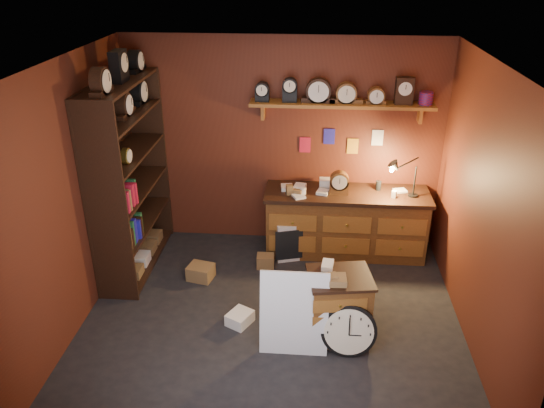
% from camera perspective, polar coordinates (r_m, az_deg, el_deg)
% --- Properties ---
extents(floor, '(4.00, 4.00, 0.00)m').
position_cam_1_polar(floor, '(5.85, -0.02, -12.11)').
color(floor, black).
rests_on(floor, ground).
extents(room_shell, '(4.02, 3.62, 2.71)m').
position_cam_1_polar(room_shell, '(5.09, 0.58, 4.15)').
color(room_shell, '#5A2415').
rests_on(room_shell, ground).
extents(shelving_unit, '(0.47, 1.60, 2.58)m').
position_cam_1_polar(shelving_unit, '(6.44, -15.42, 3.46)').
color(shelving_unit, black).
rests_on(shelving_unit, ground).
extents(workbench, '(2.06, 0.66, 1.36)m').
position_cam_1_polar(workbench, '(6.85, 7.93, -1.62)').
color(workbench, brown).
rests_on(workbench, ground).
extents(low_cabinet, '(0.70, 0.62, 0.80)m').
position_cam_1_polar(low_cabinet, '(5.45, 7.16, -10.54)').
color(low_cabinet, brown).
rests_on(low_cabinet, ground).
extents(big_round_clock, '(0.54, 0.17, 0.54)m').
position_cam_1_polar(big_round_clock, '(5.31, 8.26, -13.34)').
color(big_round_clock, black).
rests_on(big_round_clock, ground).
extents(white_panel, '(0.66, 0.18, 0.87)m').
position_cam_1_polar(white_panel, '(5.48, 2.30, -15.25)').
color(white_panel, silver).
rests_on(white_panel, ground).
extents(mini_fridge, '(0.60, 0.62, 0.50)m').
position_cam_1_polar(mini_fridge, '(6.87, 2.19, -3.37)').
color(mini_fridge, silver).
rests_on(mini_fridge, ground).
extents(floor_box_a, '(0.34, 0.30, 0.18)m').
position_cam_1_polar(floor_box_a, '(6.48, -7.67, -7.27)').
color(floor_box_a, olive).
rests_on(floor_box_a, ground).
extents(floor_box_b, '(0.31, 0.33, 0.13)m').
position_cam_1_polar(floor_box_b, '(5.75, -3.48, -12.15)').
color(floor_box_b, white).
rests_on(floor_box_b, ground).
extents(floor_box_c, '(0.22, 0.19, 0.16)m').
position_cam_1_polar(floor_box_c, '(6.65, -0.71, -6.15)').
color(floor_box_c, olive).
rests_on(floor_box_c, ground).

